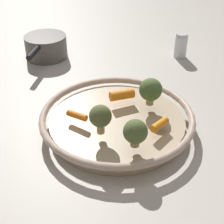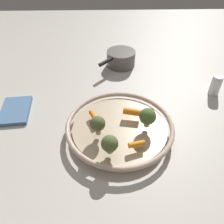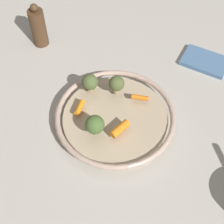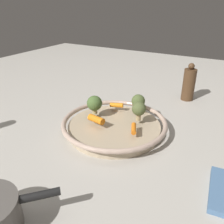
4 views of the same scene
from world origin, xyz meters
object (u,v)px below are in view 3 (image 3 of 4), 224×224
(baby_carrot_center, at_px, (140,98))
(broccoli_floret_large, at_px, (90,82))
(baby_carrot_back, at_px, (120,129))
(dish_towel, at_px, (205,61))
(baby_carrot_right, at_px, (80,107))
(broccoli_floret_small, at_px, (95,125))
(pepper_mill, at_px, (38,27))
(broccoli_floret_edge, at_px, (117,84))
(serving_bowl, at_px, (115,118))

(baby_carrot_center, distance_m, broccoli_floret_large, 0.15)
(baby_carrot_back, relative_size, dish_towel, 0.39)
(baby_carrot_right, bearing_deg, broccoli_floret_small, 153.93)
(pepper_mill, bearing_deg, broccoli_floret_edge, 168.57)
(baby_carrot_back, xyz_separation_m, broccoli_floret_large, (0.15, -0.07, 0.02))
(dish_towel, bearing_deg, baby_carrot_right, 63.10)
(broccoli_floret_small, distance_m, dish_towel, 0.47)
(broccoli_floret_edge, relative_size, broccoli_floret_small, 0.98)
(baby_carrot_center, xyz_separation_m, dish_towel, (-0.08, -0.28, -0.04))
(baby_carrot_center, relative_size, broccoli_floret_small, 0.76)
(broccoli_floret_edge, bearing_deg, baby_carrot_center, -167.11)
(baby_carrot_center, xyz_separation_m, baby_carrot_right, (0.12, 0.12, 0.00))
(baby_carrot_right, relative_size, broccoli_floret_edge, 0.75)
(serving_bowl, bearing_deg, baby_carrot_center, -110.16)
(baby_carrot_right, relative_size, broccoli_floret_small, 0.74)
(baby_carrot_back, relative_size, broccoli_floret_small, 0.90)
(baby_carrot_center, bearing_deg, serving_bowl, 69.84)
(pepper_mill, relative_size, dish_towel, 1.09)
(broccoli_floret_large, xyz_separation_m, dish_towel, (-0.22, -0.33, -0.07))
(serving_bowl, distance_m, broccoli_floret_small, 0.10)
(baby_carrot_center, bearing_deg, broccoli_floret_small, 76.09)
(broccoli_floret_large, relative_size, dish_towel, 0.38)
(broccoli_floret_large, xyz_separation_m, broccoli_floret_small, (-0.10, 0.11, 0.00))
(broccoli_floret_edge, bearing_deg, broccoli_floret_large, 25.16)
(baby_carrot_right, relative_size, dish_towel, 0.32)
(serving_bowl, relative_size, pepper_mill, 2.13)
(baby_carrot_center, height_order, dish_towel, baby_carrot_center)
(baby_carrot_center, bearing_deg, broccoli_floret_edge, 12.89)
(baby_carrot_right, xyz_separation_m, pepper_mill, (0.31, -0.18, 0.02))
(serving_bowl, bearing_deg, baby_carrot_back, 135.16)
(serving_bowl, distance_m, baby_carrot_back, 0.07)
(serving_bowl, distance_m, pepper_mill, 0.42)
(serving_bowl, height_order, pepper_mill, pepper_mill)
(baby_carrot_back, bearing_deg, baby_carrot_center, -84.67)
(broccoli_floret_edge, bearing_deg, baby_carrot_back, 127.01)
(serving_bowl, bearing_deg, broccoli_floret_large, -16.97)
(baby_carrot_center, relative_size, baby_carrot_back, 0.84)
(broccoli_floret_edge, height_order, pepper_mill, pepper_mill)
(broccoli_floret_large, relative_size, pepper_mill, 0.35)
(serving_bowl, distance_m, dish_towel, 0.38)
(baby_carrot_back, relative_size, baby_carrot_right, 1.22)
(baby_carrot_right, bearing_deg, broccoli_floret_edge, -115.72)
(baby_carrot_right, bearing_deg, baby_carrot_back, -179.81)
(serving_bowl, relative_size, broccoli_floret_small, 5.37)
(broccoli_floret_edge, xyz_separation_m, broccoli_floret_large, (0.07, 0.03, -0.01))
(broccoli_floret_small, bearing_deg, baby_carrot_center, -103.91)
(broccoli_floret_edge, height_order, dish_towel, broccoli_floret_edge)
(baby_carrot_right, relative_size, pepper_mill, 0.29)
(baby_carrot_right, distance_m, broccoli_floret_edge, 0.12)
(dish_towel, bearing_deg, broccoli_floret_large, 55.92)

